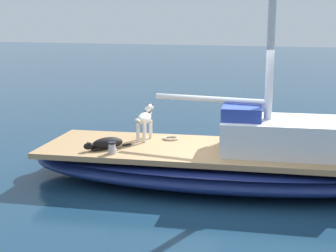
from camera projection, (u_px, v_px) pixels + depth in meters
ground_plane at (216, 182)px, 9.06m from camera, size 120.00×120.00×0.00m
sailboat_main at (217, 165)px, 8.99m from camera, size 3.93×7.59×0.66m
cabin_house at (279, 133)px, 8.65m from camera, size 1.82×2.47×0.84m
dog_white at (145, 119)px, 9.55m from camera, size 0.94×0.26×0.70m
dog_black at (106, 144)px, 8.87m from camera, size 0.81×0.64×0.22m
deck_winch at (112, 148)px, 8.56m from camera, size 0.16×0.16×0.21m
coiled_rope at (171, 138)px, 9.65m from camera, size 0.32×0.32×0.04m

